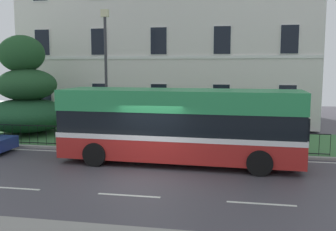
% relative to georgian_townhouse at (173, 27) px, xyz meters
% --- Properties ---
extents(ground_plane, '(60.00, 56.00, 0.18)m').
position_rel_georgian_townhouse_xyz_m(ground_plane, '(1.70, -15.11, -7.04)').
color(ground_plane, '#46434A').
extents(georgian_townhouse, '(20.15, 10.84, 13.73)m').
position_rel_georgian_townhouse_xyz_m(georgian_townhouse, '(0.00, 0.00, 0.00)').
color(georgian_townhouse, silver).
rests_on(georgian_townhouse, ground_plane).
extents(iron_verge_railing, '(17.94, 0.04, 0.97)m').
position_rel_georgian_townhouse_xyz_m(iron_verge_railing, '(-0.00, -11.87, -6.40)').
color(iron_verge_railing, black).
rests_on(iron_verge_railing, ground_plane).
extents(evergreen_tree, '(4.97, 4.97, 5.69)m').
position_rel_georgian_townhouse_xyz_m(evergreen_tree, '(-7.21, -8.82, -4.78)').
color(evergreen_tree, '#423328').
rests_on(evergreen_tree, ground_plane).
extents(single_decker_bus, '(9.90, 2.99, 3.05)m').
position_rel_georgian_townhouse_xyz_m(single_decker_bus, '(2.63, -13.79, -5.41)').
color(single_decker_bus, '#AE221F').
rests_on(single_decker_bus, ground_plane).
extents(street_lamp_post, '(0.36, 0.24, 6.63)m').
position_rel_georgian_townhouse_xyz_m(street_lamp_post, '(-1.53, -10.90, -3.09)').
color(street_lamp_post, '#333338').
rests_on(street_lamp_post, ground_plane).
extents(litter_bin, '(0.54, 0.54, 1.09)m').
position_rel_georgian_townhouse_xyz_m(litter_bin, '(7.09, -11.19, -6.35)').
color(litter_bin, black).
rests_on(litter_bin, ground_plane).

